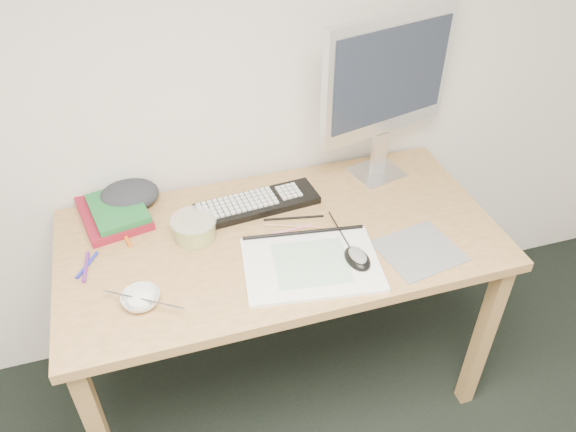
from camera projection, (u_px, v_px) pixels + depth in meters
name	position (u px, v px, depth m)	size (l,w,h in m)	color
desk	(281.00, 254.00, 1.85)	(1.40, 0.70, 0.75)	tan
mousepad	(419.00, 251.00, 1.74)	(0.23, 0.21, 0.00)	slate
sketchpad	(311.00, 264.00, 1.69)	(0.41, 0.29, 0.01)	silver
keyboard	(257.00, 204.00, 1.91)	(0.42, 0.13, 0.02)	black
monitor	(387.00, 81.00, 1.85)	(0.50, 0.19, 0.59)	silver
mouse	(358.00, 256.00, 1.68)	(0.07, 0.11, 0.04)	black
rice_bowl	(141.00, 299.00, 1.56)	(0.11, 0.11, 0.03)	white
chopsticks	(143.00, 300.00, 1.53)	(0.02, 0.02, 0.23)	#BDBDBF
fruit_tub	(194.00, 228.00, 1.78)	(0.15, 0.15, 0.07)	#F1EE55
book_red	(114.00, 213.00, 1.87)	(0.20, 0.27, 0.03)	maroon
book_green	(118.00, 208.00, 1.85)	(0.17, 0.23, 0.02)	#19662D
cloth_lump	(129.00, 195.00, 1.91)	(0.17, 0.14, 0.07)	#23252A
pencil_pink	(285.00, 231.00, 1.81)	(0.01, 0.01, 0.20)	#D46A99
pencil_tan	(293.00, 226.00, 1.83)	(0.01, 0.01, 0.19)	tan
pencil_black	(294.00, 218.00, 1.87)	(0.01, 0.01, 0.20)	black
marker_blue	(87.00, 265.00, 1.69)	(0.01, 0.01, 0.11)	#2127B3
marker_orange	(124.00, 233.00, 1.80)	(0.01, 0.01, 0.14)	orange
marker_purple	(86.00, 267.00, 1.68)	(0.01, 0.01, 0.13)	#60227D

